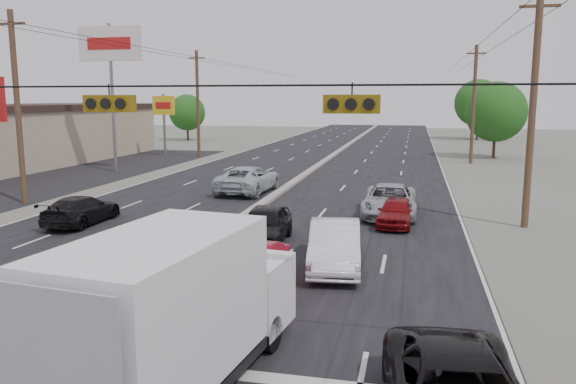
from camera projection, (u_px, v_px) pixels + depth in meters
The scene contains 22 objects.
ground at pixel (63, 345), 12.79m from camera, with size 200.00×200.00×0.00m, color #606356.
road_surface at pixel (307, 174), 41.66m from camera, with size 20.00×160.00×0.02m, color black.
center_median at pixel (307, 173), 41.64m from camera, with size 0.50×160.00×0.20m, color gray.
parking_lot at pixel (64, 176), 40.53m from camera, with size 10.00×42.00×0.02m, color black.
utility_pole_left_b at pixel (18, 107), 29.09m from camera, with size 1.60×0.30×10.00m.
utility_pole_left_c at pixel (198, 103), 53.15m from camera, with size 1.60×0.30×10.00m.
utility_pole_right_b at pixel (533, 109), 23.68m from camera, with size 1.60×0.30×10.00m.
utility_pole_right_c at pixel (474, 104), 47.74m from camera, with size 1.60×0.30×10.00m.
traffic_signals at pixel (105, 101), 11.58m from camera, with size 25.00×0.30×0.54m.
pole_sign_billboard at pixel (110, 53), 41.41m from camera, with size 5.00×0.25×11.00m.
pole_sign_far at pixel (164, 111), 54.02m from camera, with size 2.20×0.25×6.00m.
tree_left_far at pixel (187, 112), 74.68m from camera, with size 4.80×4.80×6.12m.
tree_right_mid at pixel (496, 112), 52.13m from camera, with size 5.60×5.60×7.14m.
tree_right_far at pixel (479, 103), 75.87m from camera, with size 6.40×6.40×8.16m.
box_truck at pixel (179, 310), 10.48m from camera, with size 2.97×6.54×3.21m.
red_sedan at pixel (243, 270), 16.06m from camera, with size 1.47×4.22×1.39m, color #AC0A1C.
queue_car_a at pixel (265, 225), 21.67m from camera, with size 1.72×4.27×1.45m, color black.
queue_car_b at pixel (335, 246), 18.46m from camera, with size 1.62×4.63×1.53m, color white.
queue_car_c at pixel (390, 201), 26.65m from camera, with size 2.46×5.34×1.48m, color #ADAEB5.
queue_car_e at pixel (396, 212), 24.65m from camera, with size 1.45×3.62×1.23m, color maroon.
oncoming_near at pixel (82, 210), 24.98m from camera, with size 1.79×4.40×1.28m, color black.
oncoming_far at pixel (248, 180), 33.37m from camera, with size 2.61×5.67×1.58m, color silver.
Camera 1 is at (7.66, -10.62, 5.55)m, focal length 35.00 mm.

